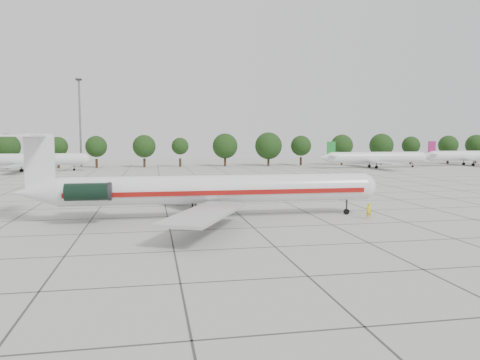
{
  "coord_description": "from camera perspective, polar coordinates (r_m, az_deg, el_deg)",
  "views": [
    {
      "loc": [
        -9.55,
        -51.46,
        8.79
      ],
      "look_at": [
        0.96,
        4.27,
        3.5
      ],
      "focal_mm": 35.0,
      "sensor_mm": 36.0,
      "label": 1
    }
  ],
  "objects": [
    {
      "name": "bg_airliner_e",
      "position": [
        158.41,
        26.34,
        2.65
      ],
      "size": [
        28.24,
        27.2,
        7.4
      ],
      "color": "silver",
      "rests_on": "ground"
    },
    {
      "name": "ground",
      "position": [
        53.07,
        -0.16,
        -4.21
      ],
      "size": [
        260.0,
        260.0,
        0.0
      ],
      "primitive_type": "plane",
      "color": "#AFAFA7",
      "rests_on": "ground"
    },
    {
      "name": "apron_joints",
      "position": [
        67.71,
        -2.48,
        -2.13
      ],
      "size": [
        170.0,
        170.0,
        0.02
      ],
      "primitive_type": "cube",
      "color": "#383838",
      "rests_on": "ground"
    },
    {
      "name": "bg_airliner_d",
      "position": [
        136.48,
        16.22,
        2.65
      ],
      "size": [
        28.24,
        27.2,
        7.4
      ],
      "color": "silver",
      "rests_on": "ground"
    },
    {
      "name": "main_airliner",
      "position": [
        49.95,
        -4.99,
        -1.12
      ],
      "size": [
        38.66,
        30.39,
        9.06
      ],
      "rotation": [
        0.0,
        0.0,
        -0.02
      ],
      "color": "silver",
      "rests_on": "ground"
    },
    {
      "name": "floodlight_mast",
      "position": [
        145.01,
        -18.93,
        7.21
      ],
      "size": [
        1.6,
        1.6,
        25.45
      ],
      "color": "slate",
      "rests_on": "ground"
    },
    {
      "name": "tree_line",
      "position": [
        136.5,
        -11.6,
        4.04
      ],
      "size": [
        249.86,
        8.44,
        10.22
      ],
      "color": "#332114",
      "rests_on": "ground"
    },
    {
      "name": "ground_crew",
      "position": [
        51.94,
        15.39,
        -3.64
      ],
      "size": [
        0.63,
        0.41,
        1.73
      ],
      "primitive_type": "imported",
      "rotation": [
        0.0,
        0.0,
        3.14
      ],
      "color": "yellow",
      "rests_on": "ground"
    },
    {
      "name": "bg_airliner_b",
      "position": [
        129.9,
        -24.57,
        2.25
      ],
      "size": [
        28.24,
        27.2,
        7.4
      ],
      "color": "silver",
      "rests_on": "ground"
    }
  ]
}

